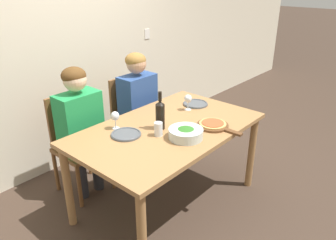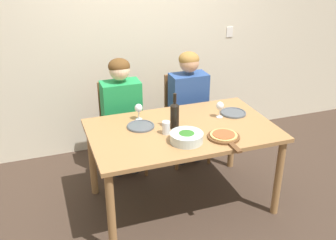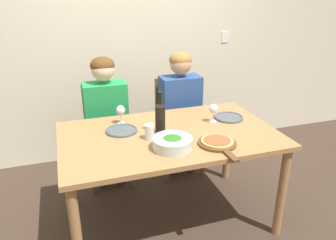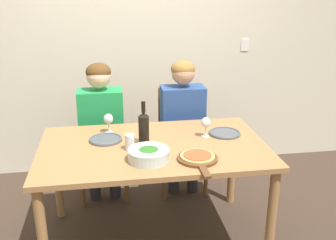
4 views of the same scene
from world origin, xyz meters
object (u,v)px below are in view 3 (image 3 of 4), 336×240
chair_right (177,121)px  wine_glass_left (121,111)px  dinner_plate_left (121,130)px  chair_left (106,130)px  pizza_on_board (218,143)px  wine_bottle (160,117)px  broccoli_bowl (172,143)px  wine_glass_right (213,110)px  water_tumbler (149,132)px  person_man (181,103)px  person_woman (106,111)px  dinner_plate_right (229,117)px

chair_right → wine_glass_left: (-0.65, -0.52, 0.37)m
dinner_plate_left → wine_glass_left: wine_glass_left is taller
chair_left → wine_glass_left: 0.64m
dinner_plate_left → pizza_on_board: (0.59, -0.43, 0.01)m
wine_bottle → wine_glass_left: size_ratio=2.11×
broccoli_bowl → wine_glass_right: wine_glass_right is taller
chair_left → water_tumbler: 0.95m
person_man → wine_glass_left: bearing=-148.2°
water_tumbler → person_woman: bearing=104.9°
wine_bottle → water_tumbler: size_ratio=2.87×
person_woman → wine_glass_right: size_ratio=8.12×
dinner_plate_right → water_tumbler: bearing=-166.0°
person_man → dinner_plate_left: person_man is taller
chair_left → wine_glass_right: 1.11m
chair_left → wine_glass_left: size_ratio=6.21×
wine_glass_right → chair_right: bearing=94.1°
dinner_plate_left → wine_glass_right: (0.73, -0.04, 0.10)m
chair_right → wine_glass_left: 0.91m
chair_right → person_man: bearing=-90.0°
dinner_plate_left → water_tumbler: 0.26m
dinner_plate_left → wine_glass_left: bearing=79.9°
wine_bottle → wine_glass_left: (-0.24, 0.27, -0.02)m
wine_glass_left → dinner_plate_left: bearing=-100.1°
chair_left → broccoli_bowl: bearing=-73.7°
wine_bottle → dinner_plate_right: 0.64m
broccoli_bowl → water_tumbler: size_ratio=2.41×
pizza_on_board → broccoli_bowl: bearing=171.3°
person_woman → person_man: size_ratio=1.00×
pizza_on_board → wine_glass_left: size_ratio=2.68×
person_woman → pizza_on_board: 1.17m
chair_right → wine_bottle: size_ratio=2.94×
dinner_plate_right → pizza_on_board: (-0.30, -0.42, 0.01)m
chair_left → wine_bottle: wine_bottle is taller
dinner_plate_right → water_tumbler: 0.75m
dinner_plate_right → wine_glass_left: 0.88m
person_woman → water_tumbler: person_woman is taller
chair_right → wine_glass_right: size_ratio=6.21×
chair_left → dinner_plate_right: bearing=-36.5°
dinner_plate_right → pizza_on_board: size_ratio=0.59×
chair_left → wine_bottle: (0.30, -0.79, 0.40)m
person_woman → wine_glass_right: 0.99m
pizza_on_board → wine_glass_left: (-0.56, 0.58, 0.09)m
dinner_plate_right → wine_glass_left: (-0.86, 0.17, 0.10)m
wine_bottle → wine_glass_right: (0.46, 0.08, -0.02)m
wine_bottle → chair_right: bearing=62.5°
person_man → dinner_plate_right: size_ratio=5.11×
wine_glass_right → water_tumbler: wine_glass_right is taller
person_man → broccoli_bowl: size_ratio=4.57×
chair_left → person_woman: size_ratio=0.76×
person_woman → wine_glass_right: (0.77, -0.60, 0.14)m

